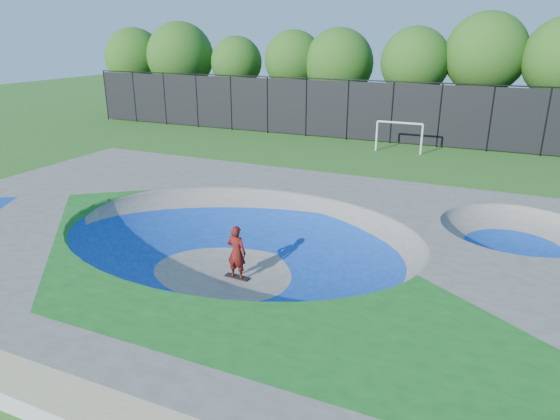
% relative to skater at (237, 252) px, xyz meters
% --- Properties ---
extents(ground, '(120.00, 120.00, 0.00)m').
position_rel_skater_xyz_m(ground, '(-0.07, 0.24, -0.83)').
color(ground, '#275E1A').
rests_on(ground, ground).
extents(skate_deck, '(22.00, 14.00, 1.50)m').
position_rel_skater_xyz_m(skate_deck, '(-0.07, 0.24, -0.08)').
color(skate_deck, gray).
rests_on(skate_deck, ground).
extents(skater, '(0.62, 0.42, 1.67)m').
position_rel_skater_xyz_m(skater, '(0.00, 0.00, 0.00)').
color(skater, '#B81C0E').
rests_on(skater, ground).
extents(skateboard, '(0.79, 0.28, 0.05)m').
position_rel_skater_xyz_m(skateboard, '(0.00, 0.00, -0.81)').
color(skateboard, black).
rests_on(skateboard, ground).
extents(soccer_goal, '(2.85, 0.12, 1.88)m').
position_rel_skater_xyz_m(soccer_goal, '(0.97, 18.71, 0.47)').
color(soccer_goal, silver).
rests_on(soccer_goal, ground).
extents(fence, '(48.09, 0.09, 4.04)m').
position_rel_skater_xyz_m(fence, '(-0.07, 21.24, 1.26)').
color(fence, black).
rests_on(fence, ground).
extents(treeline, '(54.30, 6.48, 8.37)m').
position_rel_skater_xyz_m(treeline, '(0.68, 25.83, 4.31)').
color(treeline, '#423021').
rests_on(treeline, ground).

